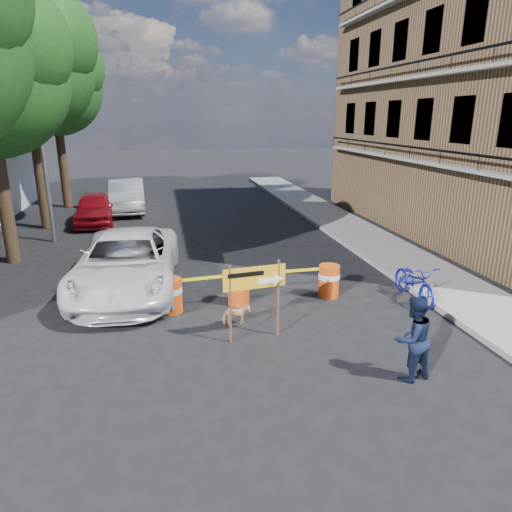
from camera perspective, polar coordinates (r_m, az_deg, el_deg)
name	(u,v)px	position (r m, az deg, el deg)	size (l,w,h in m)	color
ground	(247,336)	(10.50, -1.07, -9.96)	(120.00, 120.00, 0.00)	black
sidewalk_east	(380,247)	(17.76, 15.23, 1.15)	(2.40, 40.00, 0.15)	gray
apartment_building	(502,84)	(22.02, 28.41, 18.37)	(8.00, 16.00, 12.00)	#846243
tree_mid_b	(27,65)	(21.87, -26.72, 20.51)	(5.67, 5.40, 9.62)	#332316
tree_far	(55,86)	(26.72, -23.87, 18.84)	(5.04, 4.80, 8.84)	#332316
streetlamp	(41,127)	(19.17, -25.26, 14.35)	(1.25, 0.18, 8.00)	gray
barrel_far_left	(99,298)	(11.96, -19.01, -4.99)	(0.58, 0.58, 0.90)	#D6450C
barrel_mid_left	(171,295)	(11.72, -10.59, -4.76)	(0.58, 0.58, 0.90)	#D6450C
barrel_mid_right	(239,287)	(12.02, -2.19, -3.91)	(0.58, 0.58, 0.90)	#D6450C
barrel_far_right	(329,280)	(12.66, 9.10, -3.01)	(0.58, 0.58, 0.90)	#D6450C
detour_sign	(262,283)	(9.90, 0.81, -3.38)	(1.40, 0.28, 1.80)	#592D19
pedestrian	(412,339)	(9.06, 18.98, -9.75)	(0.81, 0.63, 1.66)	black
bicycle	(416,265)	(12.83, 19.41, -1.06)	(0.69, 1.04, 1.98)	#161CB8
dog	(236,315)	(10.90, -2.48, -7.36)	(0.29, 0.64, 0.54)	#DAB87D
suv_white	(127,263)	(13.35, -15.84, -0.83)	(2.71, 5.88, 1.63)	silver
sedan_red	(95,208)	(22.33, -19.53, 5.64)	(1.68, 4.18, 1.42)	maroon
sedan_silver	(127,195)	(24.84, -15.84, 7.30)	(1.73, 4.95, 1.63)	#BABDC2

